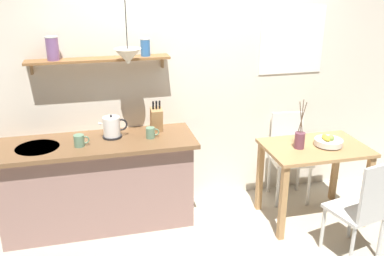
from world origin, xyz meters
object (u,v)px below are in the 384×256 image
Objects in this scene: fruit_bowl at (328,142)px; dining_chair_near at (364,206)px; twig_vase at (300,139)px; electric_kettle at (112,127)px; knife_block at (156,119)px; dining_chair_far at (288,152)px; dining_table at (314,160)px; pendant_lamp at (128,56)px; coffee_mug_by_sink at (79,141)px; coffee_mug_spare at (151,133)px.

dining_chair_near is at bearing -92.64° from fruit_bowl.
fruit_bowl is (0.03, 0.67, 0.31)m from dining_chair_near.
dining_chair_near is 0.81m from twig_vase.
fruit_bowl is 2.04m from electric_kettle.
fruit_bowl is 1.65m from knife_block.
electric_kettle is at bearing 150.37° from dining_chair_near.
knife_block is at bearing 179.62° from dining_chair_far.
fruit_bowl reaches higher than dining_table.
pendant_lamp is at bearing -23.31° from electric_kettle.
knife_block is (0.43, 0.06, 0.03)m from electric_kettle.
dining_chair_far reaches higher than fruit_bowl.
coffee_mug_by_sink is (-2.25, 0.96, 0.43)m from dining_chair_near.
dining_chair_far is at bearing 72.97° from twig_vase.
dining_table is 1.94m from electric_kettle.
coffee_mug_by_sink is 1.09× the size of coffee_mug_spare.
coffee_mug_spare is at bearing -174.25° from dining_chair_far.
dining_chair_near is 1.00× the size of dining_chair_far.
dining_table is 3.07× the size of knife_block.
knife_block reaches higher than dining_chair_near.
coffee_mug_spare is (-0.08, -0.16, -0.07)m from knife_block.
electric_kettle is at bearing 165.90° from twig_vase.
twig_vase reaches higher than fruit_bowl.
dining_table is 1.65× the size of pendant_lamp.
dining_table is at bearing -86.49° from dining_chair_far.
electric_kettle reaches higher than dining_chair_near.
knife_block is at bearing 27.97° from pendant_lamp.
dining_table is at bearing -11.61° from pendant_lamp.
dining_chair_near is at bearing -82.80° from dining_table.
dining_chair_near is 6.87× the size of coffee_mug_by_sink.
fruit_bowl is (0.15, -0.49, 0.30)m from dining_chair_far.
dining_chair_far is 1.89m from electric_kettle.
twig_vase is at bearing -20.89° from knife_block.
dining_table is at bearing -18.46° from knife_block.
dining_table is at bearing 169.29° from fruit_bowl.
dining_chair_near is 7.45× the size of coffee_mug_spare.
knife_block reaches higher than dining_chair_far.
coffee_mug_by_sink is (-2.16, 0.27, 0.30)m from dining_table.
dining_table is 1.56m from knife_block.
coffee_mug_by_sink is at bearing 156.84° from dining_chair_near.
fruit_bowl is at bearing -73.46° from dining_chair_far.
knife_block is 2.49× the size of coffee_mug_spare.
pendant_lamp reaches higher than dining_table.
twig_vase is 1.80× the size of electric_kettle.
coffee_mug_by_sink is at bearing -171.01° from pendant_lamp.
knife_block is 0.54× the size of pendant_lamp.
electric_kettle reaches higher than dining_chair_far.
dining_chair_near is at bearing -84.29° from dining_chair_far.
dining_chair_far is 1.61× the size of pendant_lamp.
coffee_mug_spare is (0.34, -0.10, -0.05)m from electric_kettle.
dining_table is 0.71m from dining_chair_near.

